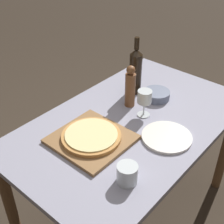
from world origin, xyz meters
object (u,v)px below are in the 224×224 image
Objects in this scene: wine_bottle at (136,70)px; small_bowl at (157,95)px; wine_glass at (145,98)px; pepper_mill at (130,87)px; pizza at (91,136)px.

wine_bottle is 0.19m from small_bowl.
small_bowl is at bearing 10.73° from wine_bottle.
wine_glass is at bearing -77.00° from small_bowl.
pepper_mill reaches higher than small_bowl.
wine_glass reaches higher than small_bowl.
pepper_mill is at bearing 166.67° from wine_glass.
wine_bottle reaches higher than pepper_mill.
wine_bottle is 1.40× the size of pepper_mill.
pepper_mill is at bearing 98.27° from pizza.
pepper_mill is 1.60× the size of small_bowl.
wine_bottle is at bearing 103.46° from pizza.
pizza is at bearing -81.73° from pepper_mill.
pizza is at bearing -76.54° from wine_bottle.
pepper_mill reaches higher than pizza.
wine_bottle is at bearing -169.27° from small_bowl.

